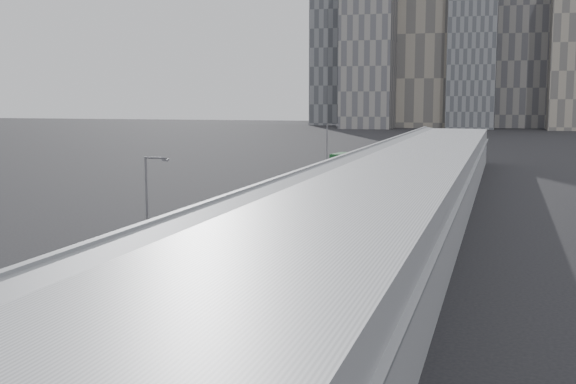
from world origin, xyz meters
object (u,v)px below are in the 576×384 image
at_px(bus_1, 102,303).
at_px(bus_9, 402,154).
at_px(bus_4, 303,201).
at_px(bus_7, 380,167).
at_px(bus_3, 271,221).
at_px(bus_5, 331,187).
at_px(street_lamp_near, 149,199).
at_px(bus_2, 205,252).
at_px(shipping_container, 342,161).
at_px(bus_8, 392,160).
at_px(suv, 367,160).
at_px(street_lamp_far, 328,147).
at_px(bus_6, 361,175).

bearing_deg(bus_1, bus_9, 88.24).
distance_m(bus_4, bus_7, 44.31).
bearing_deg(bus_3, bus_5, 92.01).
distance_m(bus_7, street_lamp_near, 67.73).
height_order(bus_2, bus_4, bus_4).
bearing_deg(bus_7, bus_1, -89.82).
distance_m(street_lamp_near, shipping_container, 77.96).
bearing_deg(bus_8, suv, 128.57).
distance_m(bus_5, street_lamp_near, 37.32).
bearing_deg(suv, street_lamp_near, -77.25).
xyz_separation_m(bus_3, street_lamp_near, (-6.72, -10.47, 3.14)).
xyz_separation_m(bus_9, shipping_container, (-8.82, -16.58, -0.27)).
bearing_deg(bus_4, bus_3, -84.25).
relative_size(bus_2, street_lamp_near, 1.65).
distance_m(bus_3, shipping_container, 67.91).
bearing_deg(shipping_container, street_lamp_far, -77.50).
distance_m(bus_2, bus_5, 40.43).
bearing_deg(bus_5, street_lamp_near, -101.72).
height_order(street_lamp_near, shipping_container, street_lamp_near).
bearing_deg(shipping_container, bus_9, 68.99).
distance_m(bus_5, bus_7, 30.61).
relative_size(bus_1, street_lamp_far, 1.61).
distance_m(bus_2, bus_4, 26.72).
bearing_deg(bus_1, suv, 91.46).
distance_m(bus_6, shipping_container, 25.74).
xyz_separation_m(bus_1, bus_4, (-0.04, 40.76, -0.02)).
height_order(bus_2, street_lamp_near, street_lamp_near).
bearing_deg(bus_9, bus_3, -89.82).
xyz_separation_m(bus_8, bus_9, (-0.03, 13.49, 0.18)).
xyz_separation_m(bus_8, suv, (-6.07, 7.84, -0.71)).
bearing_deg(bus_2, bus_9, 92.73).
relative_size(shipping_container, suv, 1.09).
bearing_deg(bus_8, bus_4, -90.09).
xyz_separation_m(bus_6, street_lamp_far, (-6.62, 6.53, 3.48)).
distance_m(bus_6, suv, 35.73).
relative_size(bus_3, bus_7, 1.10).
distance_m(bus_2, bus_3, 14.23).
height_order(bus_4, shipping_container, bus_4).
bearing_deg(bus_3, bus_7, 90.33).
height_order(bus_3, shipping_container, bus_3).
relative_size(bus_2, bus_6, 1.04).
height_order(bus_3, bus_9, bus_9).
distance_m(bus_8, street_lamp_near, 81.35).
relative_size(bus_4, street_lamp_near, 1.71).
relative_size(bus_8, street_lamp_far, 1.40).
bearing_deg(bus_7, suv, 106.26).
height_order(bus_7, street_lamp_near, street_lamp_near).
bearing_deg(bus_5, bus_4, -91.39).
relative_size(bus_4, shipping_container, 2.26).
height_order(bus_1, bus_6, bus_1).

